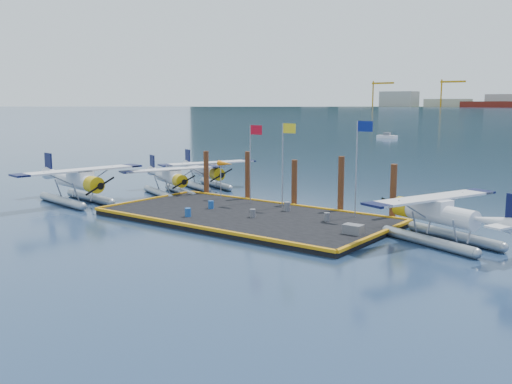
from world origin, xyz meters
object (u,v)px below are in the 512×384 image
seaplane_a (78,184)px  piling_1 (248,177)px  piling_4 (393,193)px  drum_5 (287,206)px  windsock (225,164)px  seaplane_b (170,180)px  drum_1 (253,213)px  seaplane_c (207,173)px  flagpole_blue (359,154)px  drum_4 (327,217)px  drum_0 (211,205)px  piling_3 (341,186)px  crate (353,229)px  piling_2 (294,185)px  flagpole_red (252,152)px  flagpole_yellow (285,152)px  seaplane_d (437,216)px  piling_0 (206,174)px  drum_3 (188,212)px

seaplane_a → piling_1: piling_1 is taller
piling_4 → drum_5: bearing=-159.0°
windsock → piling_1: bearing=57.3°
seaplane_b → drum_1: 13.77m
seaplane_c → flagpole_blue: 19.72m
drum_4 → piling_1: piling_1 is taller
drum_0 → piling_3: 9.55m
drum_1 → seaplane_a: bearing=-170.7°
seaplane_a → piling_3: piling_3 is taller
crate → piling_3: bearing=124.4°
piling_2 → flagpole_red: bearing=-150.2°
piling_1 → piling_4: piling_1 is taller
seaplane_c → flagpole_yellow: size_ratio=1.48×
piling_1 → piling_3: piling_3 is taller
flagpole_blue → piling_4: size_ratio=1.62×
seaplane_c → drum_0: bearing=67.6°
seaplane_a → seaplane_c: 12.70m
drum_0 → piling_1: size_ratio=0.14×
piling_2 → piling_1: bearing=180.0°
seaplane_d → piling_0: piling_0 is taller
seaplane_b → drum_3: seaplane_b is taller
seaplane_a → drum_3: seaplane_a is taller
drum_0 → windsock: 4.73m
drum_5 → piling_0: (-10.13, 2.64, 1.27)m
flagpole_yellow → piling_4: flagpole_yellow is taller
seaplane_d → seaplane_c: bearing=93.6°
seaplane_d → seaplane_b: bearing=104.5°
drum_3 → flagpole_yellow: flagpole_yellow is taller
drum_3 → crate: bearing=10.8°
flagpole_yellow → seaplane_c: bearing=156.5°
seaplane_d → windsock: (-17.86, 2.07, 1.70)m
seaplane_a → piling_4: (23.21, 8.49, 0.36)m
windsock → seaplane_a: bearing=-144.6°
drum_0 → flagpole_red: flagpole_red is taller
crate → flagpole_red: 12.55m
flagpole_yellow → piling_3: flagpole_yellow is taller
piling_3 → drum_5: bearing=-137.4°
flagpole_blue → flagpole_yellow: bearing=180.0°
drum_5 → windsock: (-6.65, 1.04, 2.50)m
seaplane_c → piling_4: size_ratio=2.30×
seaplane_d → flagpole_red: flagpole_red is taller
seaplane_c → flagpole_blue: (18.66, -5.51, 3.22)m
seaplane_d → piling_4: bearing=70.3°
drum_3 → crate: drum_3 is taller
crate → piling_1: (-12.77, 6.23, 1.42)m
crate → flagpole_blue: flagpole_blue is taller
drum_0 → piling_1: piling_1 is taller
flagpole_red → flagpole_blue: size_ratio=0.92×
seaplane_c → piling_2: bearing=96.9°
seaplane_c → drum_1: 16.31m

